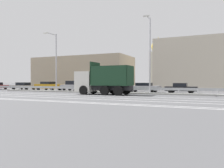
# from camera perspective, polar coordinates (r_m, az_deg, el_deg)

# --- Properties ---
(ground_plane) EXTENTS (320.00, 320.00, 0.00)m
(ground_plane) POSITION_cam_1_polar(r_m,az_deg,el_deg) (25.88, 0.35, -2.68)
(ground_plane) COLOR #565659
(lane_strip_0) EXTENTS (68.22, 0.16, 0.01)m
(lane_strip_0) POSITION_cam_1_polar(r_m,az_deg,el_deg) (23.57, -3.99, -3.01)
(lane_strip_0) COLOR silver
(lane_strip_0) RESTS_ON ground_plane
(lane_strip_1) EXTENTS (68.22, 0.16, 0.01)m
(lane_strip_1) POSITION_cam_1_polar(r_m,az_deg,el_deg) (21.35, -7.19, -3.41)
(lane_strip_1) COLOR silver
(lane_strip_1) RESTS_ON ground_plane
(lane_strip_2) EXTENTS (68.22, 0.16, 0.01)m
(lane_strip_2) POSITION_cam_1_polar(r_m,az_deg,el_deg) (19.77, -10.00, -3.75)
(lane_strip_2) COLOR silver
(lane_strip_2) RESTS_ON ground_plane
(lane_strip_3) EXTENTS (68.22, 0.16, 0.01)m
(lane_strip_3) POSITION_cam_1_polar(r_m,az_deg,el_deg) (17.77, -14.46, -4.27)
(lane_strip_3) COLOR silver
(lane_strip_3) RESTS_ON ground_plane
(lane_strip_4) EXTENTS (68.22, 0.16, 0.01)m
(lane_strip_4) POSITION_cam_1_polar(r_m,az_deg,el_deg) (17.29, -15.75, -4.42)
(lane_strip_4) COLOR silver
(lane_strip_4) RESTS_ON ground_plane
(median_island) EXTENTS (37.52, 1.10, 0.18)m
(median_island) POSITION_cam_1_polar(r_m,az_deg,el_deg) (27.36, 1.71, -2.30)
(median_island) COLOR gray
(median_island) RESTS_ON ground_plane
(median_guardrail) EXTENTS (68.22, 0.09, 0.78)m
(median_guardrail) POSITION_cam_1_polar(r_m,az_deg,el_deg) (28.18, 2.40, -1.24)
(median_guardrail) COLOR #9EA0A5
(median_guardrail) RESTS_ON ground_plane
(dump_truck) EXTENTS (6.75, 2.73, 3.76)m
(dump_truck) POSITION_cam_1_polar(r_m,az_deg,el_deg) (25.54, -3.89, 0.35)
(dump_truck) COLOR silver
(dump_truck) RESTS_ON ground_plane
(median_road_sign) EXTENTS (0.83, 0.16, 2.31)m
(median_road_sign) POSITION_cam_1_polar(r_m,az_deg,el_deg) (26.83, 4.50, 0.13)
(median_road_sign) COLOR white
(median_road_sign) RESTS_ON ground_plane
(street_lamp_1) EXTENTS (0.72, 2.19, 8.28)m
(street_lamp_1) POSITION_cam_1_polar(r_m,az_deg,el_deg) (32.24, -14.59, 6.19)
(street_lamp_1) COLOR #ADADB2
(street_lamp_1) RESTS_ON ground_plane
(street_lamp_2) EXTENTS (0.70, 1.89, 8.96)m
(street_lamp_2) POSITION_cam_1_polar(r_m,az_deg,el_deg) (26.08, 9.80, 8.18)
(street_lamp_2) COLOR #ADADB2
(street_lamp_2) RESTS_ON ground_plane
(parked_car_1) EXTENTS (4.74, 2.08, 1.31)m
(parked_car_1) POSITION_cam_1_polar(r_m,az_deg,el_deg) (42.27, -22.09, -0.48)
(parked_car_1) COLOR gray
(parked_car_1) RESTS_ON ground_plane
(parked_car_2) EXTENTS (5.00, 2.25, 1.45)m
(parked_car_2) POSITION_cam_1_polar(r_m,az_deg,el_deg) (38.40, -16.15, -0.45)
(parked_car_2) COLOR #B27A14
(parked_car_2) RESTS_ON ground_plane
(parked_car_3) EXTENTS (3.96, 1.87, 1.60)m
(parked_car_3) POSITION_cam_1_polar(r_m,az_deg,el_deg) (35.33, -10.17, -0.49)
(parked_car_3) COLOR #A3A3A8
(parked_car_3) RESTS_ON ground_plane
(parked_car_4) EXTENTS (4.66, 2.08, 1.46)m
(parked_car_4) POSITION_cam_1_polar(r_m,az_deg,el_deg) (32.31, -1.72, -0.64)
(parked_car_4) COLOR maroon
(parked_car_4) RESTS_ON ground_plane
(parked_car_5) EXTENTS (4.83, 2.12, 1.31)m
(parked_car_5) POSITION_cam_1_polar(r_m,az_deg,el_deg) (30.65, 8.15, -0.86)
(parked_car_5) COLOR #A3A3A8
(parked_car_5) RESTS_ON ground_plane
(parked_car_6) EXTENTS (3.92, 1.86, 1.30)m
(parked_car_6) POSITION_cam_1_polar(r_m,az_deg,el_deg) (29.21, 17.59, -1.00)
(parked_car_6) COLOR black
(parked_car_6) RESTS_ON ground_plane
(background_building_0) EXTENTS (20.12, 8.76, 6.46)m
(background_building_0) POSITION_cam_1_polar(r_m,az_deg,el_deg) (46.22, -7.63, 2.84)
(background_building_0) COLOR tan
(background_building_0) RESTS_ON ground_plane
(background_building_1) EXTENTS (17.97, 8.07, 8.92)m
(background_building_1) POSITION_cam_1_polar(r_m,az_deg,el_deg) (41.73, 23.96, 4.70)
(background_building_1) COLOR beige
(background_building_1) RESTS_ON ground_plane
(church_tower) EXTENTS (3.60, 3.60, 12.27)m
(church_tower) POSITION_cam_1_polar(r_m,az_deg,el_deg) (53.48, 11.96, 5.04)
(church_tower) COLOR silver
(church_tower) RESTS_ON ground_plane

